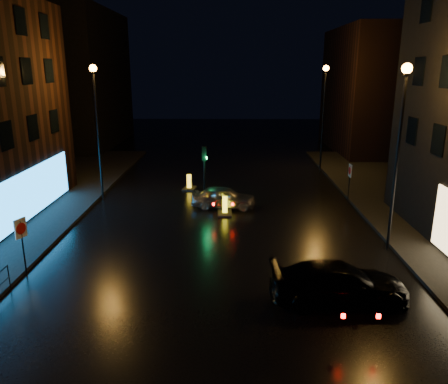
{
  "coord_description": "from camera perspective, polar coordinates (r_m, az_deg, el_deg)",
  "views": [
    {
      "loc": [
        0.43,
        -13.0,
        8.17
      ],
      "look_at": [
        0.16,
        5.85,
        2.8
      ],
      "focal_mm": 35.0,
      "sensor_mm": 36.0,
      "label": 1
    }
  ],
  "objects": [
    {
      "name": "ground",
      "position": [
        15.36,
        -0.95,
        -16.24
      ],
      "size": [
        120.0,
        120.0,
        0.0
      ],
      "primitive_type": "plane",
      "color": "black",
      "rests_on": "ground"
    },
    {
      "name": "building_far_left",
      "position": [
        50.75,
        -18.64,
        13.78
      ],
      "size": [
        8.0,
        16.0,
        14.0
      ],
      "primitive_type": "cube",
      "color": "black",
      "rests_on": "ground"
    },
    {
      "name": "building_far_right",
      "position": [
        47.35,
        19.19,
        12.42
      ],
      "size": [
        8.0,
        14.0,
        12.0
      ],
      "primitive_type": "cube",
      "color": "black",
      "rests_on": "ground"
    },
    {
      "name": "street_lamp_lfar",
      "position": [
        28.35,
        -16.33,
        10.0
      ],
      "size": [
        0.44,
        0.44,
        8.37
      ],
      "color": "black",
      "rests_on": "ground"
    },
    {
      "name": "street_lamp_rnear",
      "position": [
        20.55,
        22.02,
        7.46
      ],
      "size": [
        0.44,
        0.44,
        8.37
      ],
      "color": "black",
      "rests_on": "ground"
    },
    {
      "name": "street_lamp_rfar",
      "position": [
        35.86,
        12.92,
        11.34
      ],
      "size": [
        0.44,
        0.44,
        8.37
      ],
      "color": "black",
      "rests_on": "ground"
    },
    {
      "name": "traffic_signal",
      "position": [
        28.11,
        -2.54,
        0.06
      ],
      "size": [
        1.4,
        2.4,
        3.45
      ],
      "color": "black",
      "rests_on": "ground"
    },
    {
      "name": "silver_hatchback",
      "position": [
        26.35,
        -0.05,
        -0.68
      ],
      "size": [
        3.95,
        1.88,
        1.3
      ],
      "primitive_type": "imported",
      "rotation": [
        0.0,
        0.0,
        1.48
      ],
      "color": "#9FA0A6",
      "rests_on": "ground"
    },
    {
      "name": "dark_sedan",
      "position": [
        16.54,
        14.8,
        -11.45
      ],
      "size": [
        5.03,
        2.21,
        1.44
      ],
      "primitive_type": "imported",
      "rotation": [
        0.0,
        0.0,
        1.61
      ],
      "color": "black",
      "rests_on": "ground"
    },
    {
      "name": "bollard_near",
      "position": [
        25.29,
        0.11,
        -2.39
      ],
      "size": [
        0.84,
        1.23,
        1.06
      ],
      "rotation": [
        0.0,
        0.0,
        0.03
      ],
      "color": "black",
      "rests_on": "ground"
    },
    {
      "name": "bollard_far",
      "position": [
        30.56,
        -4.56,
        0.79
      ],
      "size": [
        0.98,
        1.32,
        1.06
      ],
      "rotation": [
        0.0,
        0.0,
        -0.16
      ],
      "color": "black",
      "rests_on": "ground"
    },
    {
      "name": "road_sign_left",
      "position": [
        19.25,
        -24.96,
        -4.91
      ],
      "size": [
        0.26,
        0.57,
        2.43
      ],
      "rotation": [
        0.0,
        0.0,
        -0.36
      ],
      "color": "black",
      "rests_on": "ground"
    },
    {
      "name": "road_sign_right",
      "position": [
        28.27,
        16.12,
        2.27
      ],
      "size": [
        0.08,
        0.59,
        2.42
      ],
      "rotation": [
        0.0,
        0.0,
        3.13
      ],
      "color": "black",
      "rests_on": "ground"
    }
  ]
}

